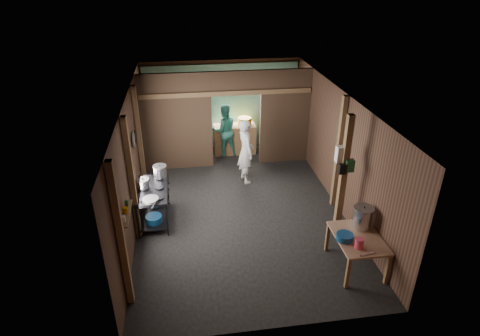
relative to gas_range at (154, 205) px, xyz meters
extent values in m
cube|color=#2A2A2A|center=(1.88, 0.27, -0.39)|extent=(4.50, 7.00, 0.00)
cube|color=#2E2C29|center=(1.88, 0.27, 2.21)|extent=(4.50, 7.00, 0.00)
cube|color=brown|center=(1.88, 3.77, 0.91)|extent=(4.50, 0.00, 2.60)
cube|color=brown|center=(1.88, -3.23, 0.91)|extent=(4.50, 0.00, 2.60)
cube|color=brown|center=(-0.37, 0.27, 0.91)|extent=(0.00, 7.00, 2.60)
cube|color=brown|center=(4.13, 0.27, 0.91)|extent=(0.00, 7.00, 2.60)
cube|color=#493422|center=(0.55, 2.47, 0.91)|extent=(1.85, 0.10, 2.60)
cube|color=#493422|center=(3.46, 2.47, 0.91)|extent=(1.35, 0.10, 2.60)
cube|color=#493422|center=(2.13, 2.47, 1.91)|extent=(1.30, 0.10, 0.60)
cube|color=#7BBAB5|center=(1.88, 3.71, 0.86)|extent=(4.40, 0.06, 2.50)
cube|color=olive|center=(2.18, 3.22, 0.03)|extent=(1.20, 0.50, 0.85)
cylinder|color=white|center=(2.13, 3.67, 1.51)|extent=(0.20, 0.03, 0.20)
cube|color=olive|center=(-0.30, -2.33, 0.91)|extent=(0.10, 0.12, 2.60)
cube|color=olive|center=(-0.30, -0.53, 0.91)|extent=(0.10, 0.12, 2.60)
cube|color=olive|center=(-0.30, 1.47, 0.91)|extent=(0.10, 0.12, 2.60)
cube|color=olive|center=(4.06, 0.07, 0.91)|extent=(0.10, 0.12, 2.60)
cube|color=olive|center=(3.73, -1.03, 0.91)|extent=(0.12, 0.12, 2.60)
cube|color=olive|center=(1.88, 2.42, 1.66)|extent=(4.40, 0.12, 0.12)
cylinder|color=gray|center=(-0.33, 0.67, 1.26)|extent=(0.03, 0.34, 0.34)
cylinder|color=black|center=(-0.33, 1.07, 1.16)|extent=(0.03, 0.30, 0.30)
cube|color=olive|center=(-0.27, -1.83, 1.01)|extent=(0.14, 0.80, 0.03)
cylinder|color=white|center=(-0.27, -2.08, 1.07)|extent=(0.07, 0.07, 0.10)
cylinder|color=#C17200|center=(-0.27, -1.83, 1.07)|extent=(0.08, 0.08, 0.10)
cylinder|color=#1E5428|center=(-0.27, -1.61, 1.07)|extent=(0.06, 0.06, 0.10)
cube|color=white|center=(3.68, -0.95, 1.39)|extent=(0.22, 0.15, 0.32)
cube|color=#1E5428|center=(3.80, -1.09, 1.21)|extent=(0.16, 0.12, 0.24)
cube|color=black|center=(3.66, -1.11, 1.16)|extent=(0.14, 0.10, 0.20)
cylinder|color=navy|center=(0.00, -0.29, -0.17)|extent=(0.35, 0.35, 0.14)
cylinder|color=navy|center=(0.00, 0.37, -0.19)|extent=(0.27, 0.27, 0.11)
cylinder|color=navy|center=(3.43, -2.07, 0.32)|extent=(0.35, 0.35, 0.11)
cylinder|color=#E3405F|center=(3.59, -2.31, 0.35)|extent=(0.17, 0.17, 0.18)
cube|color=silver|center=(3.67, -2.51, 0.27)|extent=(0.30, 0.09, 0.01)
cylinder|color=#C17200|center=(2.48, 3.22, 0.56)|extent=(0.39, 0.39, 0.22)
imported|color=silver|center=(2.23, 1.48, 0.43)|extent=(0.52, 0.67, 1.65)
imported|color=teal|center=(1.87, 3.10, 0.37)|extent=(0.82, 0.68, 1.52)
camera|label=1|loc=(0.77, -7.46, 4.63)|focal=30.01mm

